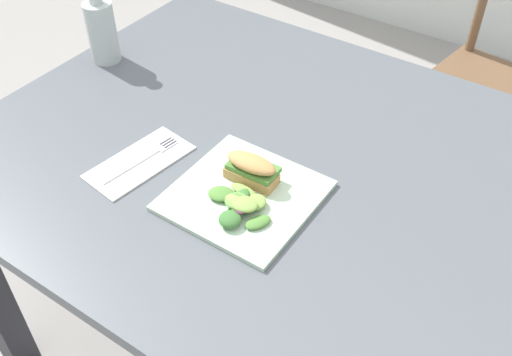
# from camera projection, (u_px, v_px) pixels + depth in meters

# --- Properties ---
(dining_table) EXTENTS (1.38, 0.99, 0.74)m
(dining_table) POSITION_uv_depth(u_px,v_px,m) (294.00, 202.00, 1.27)
(dining_table) COLOR #51565B
(dining_table) RESTS_ON ground
(chair_wooden_far) EXTENTS (0.46, 0.46, 0.87)m
(chair_wooden_far) POSITION_uv_depth(u_px,v_px,m) (496.00, 84.00, 1.94)
(chair_wooden_far) COLOR brown
(chair_wooden_far) RESTS_ON ground
(plate_lunch) EXTENTS (0.26, 0.26, 0.01)m
(plate_lunch) POSITION_uv_depth(u_px,v_px,m) (244.00, 195.00, 1.12)
(plate_lunch) COLOR beige
(plate_lunch) RESTS_ON dining_table
(sandwich_half_front) EXTENTS (0.11, 0.06, 0.06)m
(sandwich_half_front) POSITION_uv_depth(u_px,v_px,m) (252.00, 169.00, 1.13)
(sandwich_half_front) COLOR tan
(sandwich_half_front) RESTS_ON plate_lunch
(salad_mixed_greens) EXTENTS (0.15, 0.12, 0.03)m
(salad_mixed_greens) POSITION_uv_depth(u_px,v_px,m) (239.00, 204.00, 1.08)
(salad_mixed_greens) COLOR #3D7033
(salad_mixed_greens) RESTS_ON plate_lunch
(napkin_folded) EXTENTS (0.13, 0.23, 0.00)m
(napkin_folded) POSITION_uv_depth(u_px,v_px,m) (140.00, 162.00, 1.20)
(napkin_folded) COLOR silver
(napkin_folded) RESTS_ON dining_table
(fork_on_napkin) EXTENTS (0.05, 0.19, 0.00)m
(fork_on_napkin) POSITION_uv_depth(u_px,v_px,m) (146.00, 157.00, 1.20)
(fork_on_napkin) COLOR silver
(fork_on_napkin) RESTS_ON napkin_folded
(bottle_cold_brew) EXTENTS (0.07, 0.07, 0.21)m
(bottle_cold_brew) POSITION_uv_depth(u_px,v_px,m) (102.00, 34.00, 1.45)
(bottle_cold_brew) COLOR #472819
(bottle_cold_brew) RESTS_ON dining_table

